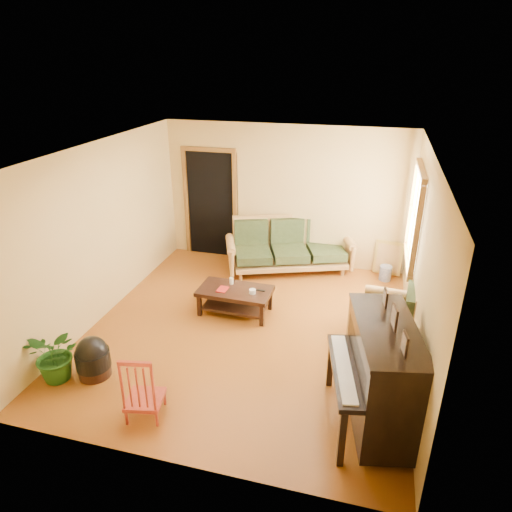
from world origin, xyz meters
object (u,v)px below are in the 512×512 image
(coffee_table, at_px, (235,301))
(potted_plant, at_px, (56,355))
(sofa, at_px, (290,246))
(footstool, at_px, (93,361))
(piano, at_px, (381,377))
(armchair, at_px, (386,312))
(ceramic_crock, at_px, (385,273))
(red_chair, at_px, (143,384))

(coffee_table, relative_size, potted_plant, 1.55)
(sofa, height_order, potted_plant, sofa)
(footstool, relative_size, potted_plant, 0.59)
(piano, distance_m, potted_plant, 3.83)
(footstool, bearing_deg, armchair, 26.33)
(sofa, distance_m, coffee_table, 1.81)
(potted_plant, bearing_deg, footstool, 26.77)
(armchair, relative_size, potted_plant, 1.26)
(footstool, bearing_deg, sofa, 63.96)
(armchair, distance_m, footstool, 3.91)
(armchair, bearing_deg, coffee_table, 179.87)
(sofa, relative_size, ceramic_crock, 8.42)
(ceramic_crock, bearing_deg, footstool, -133.72)
(piano, relative_size, red_chair, 1.65)
(sofa, xyz_separation_m, red_chair, (-0.82, -4.07, -0.06))
(footstool, bearing_deg, piano, 1.53)
(sofa, xyz_separation_m, piano, (1.67, -3.53, 0.13))
(sofa, xyz_separation_m, armchair, (1.72, -1.89, -0.03))
(piano, height_order, ceramic_crock, piano)
(armchair, xyz_separation_m, piano, (-0.05, -1.64, 0.16))
(coffee_table, bearing_deg, ceramic_crock, 38.05)
(ceramic_crock, relative_size, potted_plant, 0.37)
(piano, distance_m, ceramic_crock, 3.61)
(sofa, xyz_separation_m, ceramic_crock, (1.74, 0.05, -0.35))
(red_chair, height_order, ceramic_crock, red_chair)
(red_chair, distance_m, ceramic_crock, 4.86)
(sofa, bearing_deg, potted_plant, -140.21)
(armchair, bearing_deg, piano, -87.46)
(armchair, bearing_deg, red_chair, -134.97)
(sofa, height_order, red_chair, sofa)
(armchair, relative_size, red_chair, 1.08)
(piano, xyz_separation_m, footstool, (-3.44, -0.09, -0.41))
(red_chair, relative_size, potted_plant, 1.17)
(coffee_table, distance_m, piano, 2.87)
(coffee_table, relative_size, piano, 0.81)
(coffee_table, height_order, piano, piano)
(coffee_table, bearing_deg, footstool, -123.41)
(ceramic_crock, height_order, potted_plant, potted_plant)
(footstool, relative_size, red_chair, 0.51)
(sofa, bearing_deg, footstool, -136.92)
(red_chair, bearing_deg, footstool, 143.41)
(ceramic_crock, distance_m, potted_plant, 5.47)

